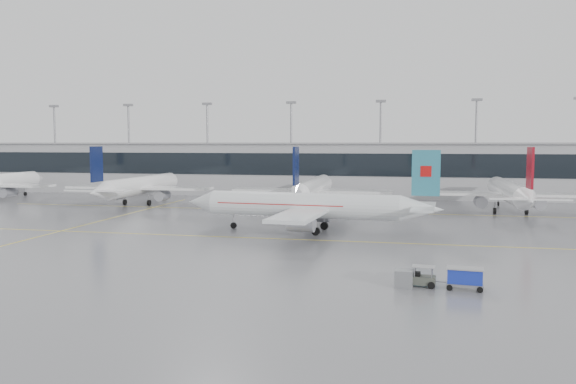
% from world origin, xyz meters
% --- Properties ---
extents(ground, '(320.00, 320.00, 0.00)m').
position_xyz_m(ground, '(0.00, 0.00, 0.00)').
color(ground, slate).
rests_on(ground, ground).
extents(taxi_line_main, '(120.00, 0.25, 0.01)m').
position_xyz_m(taxi_line_main, '(0.00, 0.00, 0.01)').
color(taxi_line_main, yellow).
rests_on(taxi_line_main, ground).
extents(taxi_line_north, '(120.00, 0.25, 0.01)m').
position_xyz_m(taxi_line_north, '(0.00, 30.00, 0.01)').
color(taxi_line_north, yellow).
rests_on(taxi_line_north, ground).
extents(taxi_line_cross, '(0.25, 60.00, 0.01)m').
position_xyz_m(taxi_line_cross, '(-30.00, 15.00, 0.01)').
color(taxi_line_cross, yellow).
rests_on(taxi_line_cross, ground).
extents(terminal, '(180.00, 15.00, 12.00)m').
position_xyz_m(terminal, '(0.00, 62.00, 6.00)').
color(terminal, '#9D9DA1').
rests_on(terminal, ground).
extents(terminal_glass, '(180.00, 0.20, 5.00)m').
position_xyz_m(terminal_glass, '(0.00, 54.45, 7.50)').
color(terminal_glass, black).
rests_on(terminal_glass, ground).
extents(terminal_roof, '(182.00, 16.00, 0.40)m').
position_xyz_m(terminal_roof, '(0.00, 62.00, 12.20)').
color(terminal_roof, gray).
rests_on(terminal_roof, ground).
extents(light_masts, '(156.40, 1.00, 22.60)m').
position_xyz_m(light_masts, '(0.00, 68.00, 13.34)').
color(light_masts, gray).
rests_on(light_masts, ground).
extents(air_canada_jet, '(36.38, 29.13, 11.40)m').
position_xyz_m(air_canada_jet, '(4.55, 6.29, 3.61)').
color(air_canada_jet, silver).
rests_on(air_canada_jet, ground).
extents(parked_jet_b, '(29.64, 36.96, 11.72)m').
position_xyz_m(parked_jet_b, '(-35.00, 33.69, 3.71)').
color(parked_jet_b, white).
rests_on(parked_jet_b, ground).
extents(parked_jet_c, '(29.64, 36.96, 11.72)m').
position_xyz_m(parked_jet_c, '(-0.00, 33.69, 3.71)').
color(parked_jet_c, white).
rests_on(parked_jet_c, ground).
extents(parked_jet_d, '(29.64, 36.96, 11.72)m').
position_xyz_m(parked_jet_d, '(35.00, 33.69, 3.71)').
color(parked_jet_d, white).
rests_on(parked_jet_d, ground).
extents(baggage_tug, '(3.71, 1.74, 1.77)m').
position_xyz_m(baggage_tug, '(18.61, -20.85, 0.63)').
color(baggage_tug, '#44483F').
rests_on(baggage_tug, ground).
extents(baggage_cart, '(3.15, 1.95, 1.86)m').
position_xyz_m(baggage_cart, '(22.19, -21.18, 1.09)').
color(baggage_cart, gray).
rests_on(baggage_cart, ground).
extents(gse_unit, '(1.62, 1.53, 1.48)m').
position_xyz_m(gse_unit, '(17.19, -21.43, 0.74)').
color(gse_unit, gray).
rests_on(gse_unit, ground).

